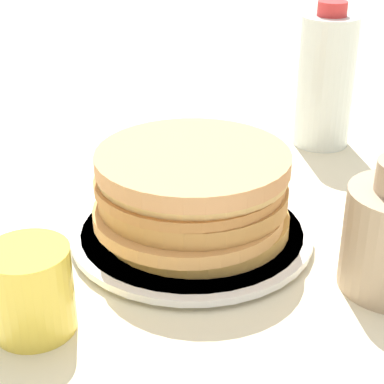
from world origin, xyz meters
TOP-DOWN VIEW (x-y plane):
  - ground_plane at (0.00, 0.00)m, footprint 4.00×4.00m
  - plate at (0.02, -0.03)m, footprint 0.24×0.24m
  - pancake_stack at (0.02, -0.03)m, footprint 0.20×0.20m
  - juice_glass at (-0.04, 0.15)m, footprint 0.07×0.07m
  - water_bottle_near at (0.16, -0.31)m, footprint 0.08×0.08m

SIDE VIEW (x-z plane):
  - ground_plane at x=0.00m, z-range 0.00..0.00m
  - plate at x=0.02m, z-range 0.00..0.01m
  - juice_glass at x=-0.04m, z-range 0.00..0.07m
  - pancake_stack at x=0.02m, z-range 0.01..0.10m
  - water_bottle_near at x=0.16m, z-range -0.01..0.18m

